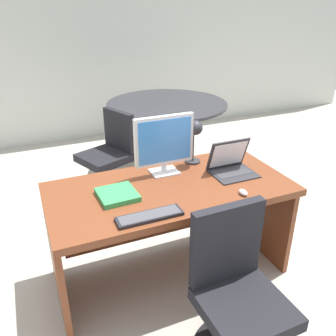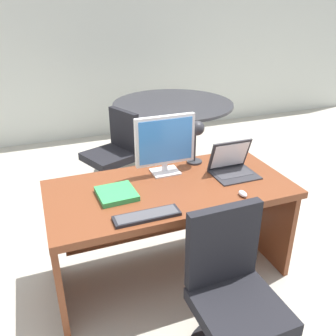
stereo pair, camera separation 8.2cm
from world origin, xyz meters
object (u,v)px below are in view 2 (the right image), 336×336
at_px(coffee_mug, 228,150).
at_px(meeting_chair_near, 114,160).
at_px(desk, 168,207).
at_px(book, 116,193).
at_px(office_chair, 233,305).
at_px(keyboard, 147,216).
at_px(meeting_table, 173,118).
at_px(monitor, 165,142).
at_px(desk_lamp, 197,134).
at_px(mouse, 243,194).
at_px(laptop, 232,163).

distance_m(coffee_mug, meeting_chair_near, 1.42).
xyz_separation_m(desk, book, (-0.37, -0.04, 0.21)).
height_order(office_chair, meeting_chair_near, office_chair).
bearing_deg(desk, book, -174.16).
height_order(desk, meeting_chair_near, meeting_chair_near).
bearing_deg(keyboard, meeting_table, 64.54).
relative_size(monitor, book, 1.71).
height_order(office_chair, meeting_table, office_chair).
height_order(desk_lamp, coffee_mug, desk_lamp).
relative_size(monitor, desk_lamp, 1.27).
relative_size(monitor, mouse, 5.62).
height_order(mouse, office_chair, office_chair).
relative_size(laptop, keyboard, 0.78).
relative_size(book, meeting_chair_near, 0.30).
height_order(monitor, meeting_chair_near, monitor).
xyz_separation_m(keyboard, mouse, (0.66, 0.02, 0.01)).
distance_m(book, meeting_table, 2.14).
distance_m(laptop, book, 0.87).
bearing_deg(meeting_chair_near, office_chair, -86.05).
xyz_separation_m(desk_lamp, office_chair, (-0.24, -1.04, -0.64)).
bearing_deg(desk_lamp, keyboard, -135.18).
bearing_deg(meeting_chair_near, desk, -87.08).
bearing_deg(laptop, keyboard, -155.45).
height_order(keyboard, office_chair, office_chair).
bearing_deg(desk, laptop, -0.40).
bearing_deg(desk, keyboard, -127.17).
xyz_separation_m(keyboard, meeting_chair_near, (0.19, 1.79, -0.42)).
bearing_deg(book, coffee_mug, 18.10).
distance_m(monitor, mouse, 0.65).
bearing_deg(coffee_mug, keyboard, -144.55).
xyz_separation_m(coffee_mug, meeting_table, (0.11, 1.49, -0.18)).
relative_size(desk, laptop, 5.32).
height_order(meeting_table, meeting_chair_near, meeting_chair_near).
xyz_separation_m(coffee_mug, meeting_chair_near, (-0.71, 1.14, -0.45)).
bearing_deg(desk_lamp, book, -158.77).
bearing_deg(desk_lamp, meeting_chair_near, 108.09).
xyz_separation_m(desk, desk_lamp, (0.32, 0.23, 0.44)).
height_order(book, meeting_chair_near, meeting_chair_near).
height_order(laptop, coffee_mug, laptop).
bearing_deg(office_chair, desk_lamp, 77.01).
bearing_deg(office_chair, desk, 95.78).
height_order(monitor, office_chair, monitor).
distance_m(desk, book, 0.43).
relative_size(monitor, keyboard, 1.11).
xyz_separation_m(laptop, meeting_chair_near, (-0.57, 1.44, -0.48)).
height_order(mouse, desk_lamp, desk_lamp).
distance_m(laptop, office_chair, 1.01).
xyz_separation_m(keyboard, coffee_mug, (0.91, 0.65, 0.03)).
height_order(desk, keyboard, keyboard).
xyz_separation_m(desk, mouse, (0.39, -0.34, 0.21)).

